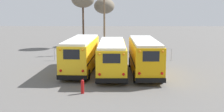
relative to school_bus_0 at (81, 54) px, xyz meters
name	(u,v)px	position (x,y,z in m)	size (l,w,h in m)	color
ground_plane	(112,74)	(3.04, -1.11, -1.75)	(160.00, 160.00, 0.00)	#5B5956
school_bus_0	(81,54)	(0.00, 0.00, 0.00)	(2.92, 9.81, 3.23)	yellow
school_bus_1	(112,56)	(3.04, -1.10, -0.07)	(2.65, 9.87, 3.06)	yellow
school_bus_2	(144,55)	(6.08, -1.16, 0.02)	(2.56, 9.43, 3.25)	#E5A00C
utility_pole	(104,18)	(1.78, 12.56, 3.09)	(1.80, 0.24, 9.26)	brown
bare_tree_1	(104,6)	(1.42, 21.75, 4.85)	(3.53, 3.53, 7.99)	brown
fence_line	(113,52)	(3.04, 6.13, -0.78)	(14.14, 0.06, 1.42)	#939399
fire_hydrant	(82,86)	(0.99, -7.57, -1.23)	(0.24, 0.24, 1.03)	#B21414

